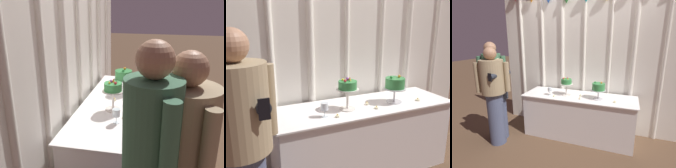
# 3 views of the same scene
# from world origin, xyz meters

# --- Properties ---
(ground_plane) EXTENTS (24.00, 24.00, 0.00)m
(ground_plane) POSITION_xyz_m (0.00, 0.00, 0.00)
(ground_plane) COLOR brown
(draped_curtain) EXTENTS (3.45, 0.16, 2.87)m
(draped_curtain) POSITION_xyz_m (-0.02, 0.50, 1.51)
(draped_curtain) COLOR white
(draped_curtain) RESTS_ON ground_plane
(cake_table) EXTENTS (2.00, 0.66, 0.79)m
(cake_table) POSITION_xyz_m (0.00, 0.10, 0.40)
(cake_table) COLOR white
(cake_table) RESTS_ON ground_plane
(cake_display_nearleft) EXTENTS (0.23, 0.23, 0.34)m
(cake_display_nearleft) POSITION_xyz_m (-0.22, 0.05, 1.03)
(cake_display_nearleft) COLOR silver
(cake_display_nearleft) RESTS_ON cake_table
(cake_display_nearright) EXTENTS (0.25, 0.25, 0.31)m
(cake_display_nearright) POSITION_xyz_m (0.35, 0.03, 1.00)
(cake_display_nearright) COLOR silver
(cake_display_nearright) RESTS_ON cake_table
(wine_glass) EXTENTS (0.07, 0.07, 0.14)m
(wine_glass) POSITION_xyz_m (-0.51, -0.04, 0.90)
(wine_glass) COLOR silver
(wine_glass) RESTS_ON cake_table
(tealight_far_left) EXTENTS (0.04, 0.04, 0.03)m
(tealight_far_left) POSITION_xyz_m (-0.40, -0.10, 0.80)
(tealight_far_left) COLOR beige
(tealight_far_left) RESTS_ON cake_table
(tealight_near_left) EXTENTS (0.04, 0.04, 0.04)m
(tealight_near_left) POSITION_xyz_m (0.03, 0.09, 0.81)
(tealight_near_left) COLOR beige
(tealight_near_left) RESTS_ON cake_table
(tealight_near_right) EXTENTS (0.04, 0.04, 0.03)m
(tealight_near_right) POSITION_xyz_m (0.06, -0.06, 0.80)
(tealight_near_right) COLOR beige
(tealight_near_right) RESTS_ON cake_table
(tealight_far_right) EXTENTS (0.05, 0.05, 0.03)m
(tealight_far_right) POSITION_xyz_m (0.63, -0.03, 0.80)
(tealight_far_right) COLOR beige
(tealight_far_right) RESTS_ON cake_table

